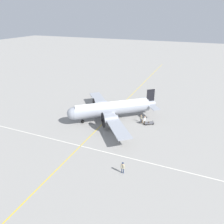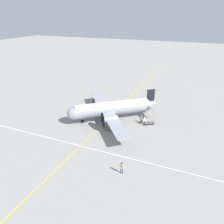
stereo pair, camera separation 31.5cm
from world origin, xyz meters
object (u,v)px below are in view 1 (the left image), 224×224
(ramp_agent, at_px, (141,118))
(suitcase_near_door, at_px, (142,121))
(suitcase_upright_spare, at_px, (149,123))
(crew_foreground, at_px, (123,167))
(passenger_boarding, at_px, (145,119))
(baggage_cart, at_px, (149,123))
(airliner_main, at_px, (110,109))

(ramp_agent, height_order, suitcase_near_door, ramp_agent)
(suitcase_upright_spare, bearing_deg, crew_foreground, 1.20)
(passenger_boarding, distance_m, baggage_cart, 1.29)
(airliner_main, height_order, baggage_cart, airliner_main)
(airliner_main, bearing_deg, baggage_cart, 148.67)
(suitcase_near_door, relative_size, baggage_cart, 0.29)
(crew_foreground, bearing_deg, ramp_agent, -85.57)
(suitcase_near_door, distance_m, baggage_cart, 1.46)
(suitcase_near_door, bearing_deg, ramp_agent, -119.39)
(crew_foreground, xyz_separation_m, baggage_cart, (-16.17, -0.27, -0.83))
(airliner_main, distance_m, baggage_cart, 8.53)
(airliner_main, height_order, suitcase_upright_spare, airliner_main)
(passenger_boarding, bearing_deg, suitcase_near_door, -116.67)
(crew_foreground, relative_size, baggage_cart, 0.79)
(crew_foreground, relative_size, suitcase_upright_spare, 3.53)
(passenger_boarding, height_order, suitcase_upright_spare, passenger_boarding)
(crew_foreground, bearing_deg, baggage_cart, -91.74)
(suitcase_near_door, bearing_deg, airliner_main, -79.27)
(baggage_cart, bearing_deg, crew_foreground, 57.51)
(airliner_main, bearing_deg, suitcase_upright_spare, 148.95)
(passenger_boarding, xyz_separation_m, suitcase_near_door, (-0.65, -0.64, -0.82))
(passenger_boarding, distance_m, suitcase_upright_spare, 1.30)
(passenger_boarding, relative_size, baggage_cart, 0.83)
(ramp_agent, bearing_deg, baggage_cart, -170.47)
(airliner_main, bearing_deg, crew_foreground, 79.85)
(ramp_agent, relative_size, suitcase_near_door, 2.51)
(airliner_main, relative_size, suitcase_upright_spare, 39.82)
(crew_foreground, bearing_deg, suitcase_upright_spare, -91.48)
(crew_foreground, distance_m, suitcase_upright_spare, 16.23)
(crew_foreground, relative_size, passenger_boarding, 0.96)
(suitcase_upright_spare, distance_m, baggage_cart, 0.10)
(ramp_agent, relative_size, suitcase_upright_spare, 3.27)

